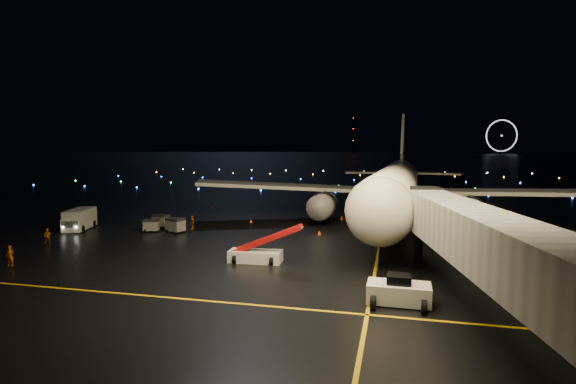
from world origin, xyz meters
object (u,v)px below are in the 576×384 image
Objects in this scene: belt_loader at (255,244)px; crew_a at (10,256)px; crew_c at (192,222)px; baggage_cart_1 at (175,225)px; pushback_tug at (399,289)px; baggage_cart_0 at (161,221)px; baggage_cart_2 at (151,225)px; airliner at (397,162)px; service_truck at (80,219)px; crew_b at (48,236)px.

belt_loader is 3.91× the size of crew_a.
crew_a is at bearing -165.85° from belt_loader.
baggage_cart_1 is at bearing -64.63° from crew_c.
baggage_cart_0 is (-28.71, 21.31, -0.14)m from pushback_tug.
baggage_cart_0 is 1.07× the size of baggage_cart_2.
pushback_tug is 1.98× the size of baggage_cart_1.
belt_loader is 21.40m from baggage_cart_0.
airliner is 41.24m from service_truck.
service_truck is at bearing -149.94° from baggage_cart_0.
airliner is at bearing 6.29° from service_truck.
pushback_tug reaches higher than crew_b.
service_truck reaches higher than pushback_tug.
baggage_cart_2 is at bearing 144.01° from belt_loader.
baggage_cart_1 is (12.27, 0.89, -0.40)m from service_truck.
belt_loader is 23.47m from crew_b.
crew_b is at bearing -111.97° from baggage_cart_0.
crew_a is 0.91× the size of baggage_cart_0.
crew_c is (13.34, 3.09, -0.40)m from service_truck.
belt_loader is 3.81× the size of baggage_cart_2.
service_truck is (-37.68, 17.84, 0.31)m from pushback_tug.
baggage_cart_0 is at bearing 63.50° from crew_a.
pushback_tug is 35.75m from baggage_cart_0.
baggage_cart_0 is at bearing -133.62° from crew_c.
crew_b is at bearing 165.15° from pushback_tug.
service_truck is 12.31m from baggage_cart_1.
airliner is 31.89m from baggage_cart_0.
airliner reaches higher than pushback_tug.
service_truck is at bearing 155.66° from pushback_tug.
baggage_cart_2 is at bearing -97.10° from crew_c.
crew_a is 0.98× the size of baggage_cart_2.
crew_b reaches higher than baggage_cart_2.
pushback_tug reaches higher than baggage_cart_1.
crew_b is (-3.64, 8.28, -0.07)m from crew_a.
crew_a is 1.01× the size of crew_c.
baggage_cart_1 is at bearing -146.06° from airliner.
pushback_tug is 2.31× the size of crew_a.
baggage_cart_0 is 2.89m from baggage_cart_2.
pushback_tug is 2.25× the size of baggage_cart_2.
baggage_cart_2 is at bearing -148.40° from airliner.
belt_loader is (-12.09, 7.86, 0.68)m from pushback_tug.
crew_a is (-19.71, -6.08, -0.77)m from belt_loader.
baggage_cart_1 is at bearing -13.01° from service_truck.
baggage_cart_1 reaches higher than baggage_cart_0.
airliner is 34.74m from pushback_tug.
crew_a reaches higher than baggage_cart_0.
service_truck is 17.11m from crew_a.
baggage_cart_0 is at bearing 4.00° from service_truck.
belt_loader reaches higher than crew_b.
baggage_cart_2 is (-2.98, -0.29, -0.10)m from baggage_cart_1.
airliner is at bearing 79.95° from crew_c.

